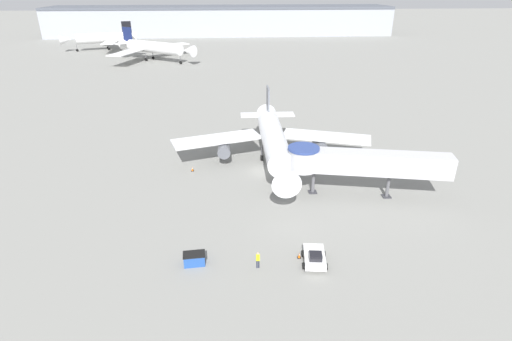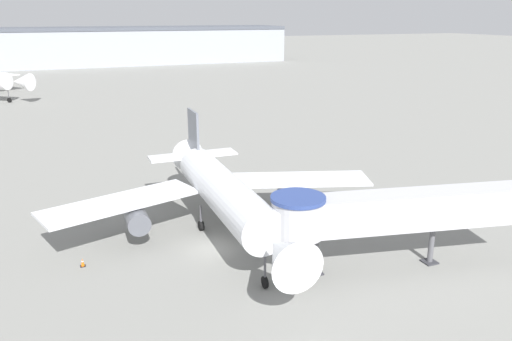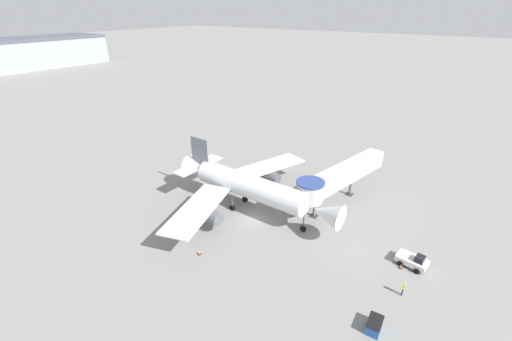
{
  "view_description": "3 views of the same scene",
  "coord_description": "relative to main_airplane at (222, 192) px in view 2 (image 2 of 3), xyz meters",
  "views": [
    {
      "loc": [
        -5.24,
        -53.72,
        25.57
      ],
      "look_at": [
        -1.33,
        -5.18,
        2.62
      ],
      "focal_mm": 28.0,
      "sensor_mm": 36.0,
      "label": 1
    },
    {
      "loc": [
        -11.25,
        -37.3,
        19.19
      ],
      "look_at": [
        5.11,
        2.26,
        5.78
      ],
      "focal_mm": 35.0,
      "sensor_mm": 36.0,
      "label": 2
    },
    {
      "loc": [
        -34.81,
        -25.13,
        28.91
      ],
      "look_at": [
        4.75,
        2.64,
        5.57
      ],
      "focal_mm": 24.0,
      "sensor_mm": 36.0,
      "label": 3
    }
  ],
  "objects": [
    {
      "name": "ground_plane",
      "position": [
        -1.91,
        -2.39,
        -4.14
      ],
      "size": [
        800.0,
        800.0,
        0.0
      ],
      "primitive_type": "plane",
      "color": "gray"
    },
    {
      "name": "terminal_building",
      "position": [
        -7.19,
        172.61,
        3.14
      ],
      "size": [
        178.68,
        27.66,
        14.52
      ],
      "color": "#999EA8",
      "rests_on": "ground_plane"
    },
    {
      "name": "jet_bridge",
      "position": [
        9.51,
        -10.63,
        0.65
      ],
      "size": [
        20.51,
        7.14,
        6.47
      ],
      "rotation": [
        0.0,
        0.0,
        -0.21
      ],
      "color": "#B7B7BC",
      "rests_on": "ground_plane"
    },
    {
      "name": "main_airplane",
      "position": [
        0.0,
        0.0,
        0.0
      ],
      "size": [
        31.54,
        27.86,
        9.78
      ],
      "rotation": [
        0.0,
        0.0,
        -0.02
      ],
      "color": "silver",
      "rests_on": "ground_plane"
    },
    {
      "name": "traffic_cone_port_wing",
      "position": [
        -12.3,
        -1.44,
        -3.81
      ],
      "size": [
        0.41,
        0.41,
        0.69
      ],
      "color": "black",
      "rests_on": "ground_plane"
    }
  ]
}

